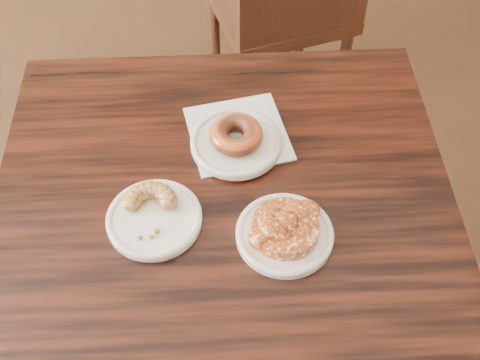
{
  "coord_description": "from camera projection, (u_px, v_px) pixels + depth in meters",
  "views": [
    {
      "loc": [
        0.15,
        -0.68,
        1.58
      ],
      "look_at": [
        0.19,
        -0.07,
        0.8
      ],
      "focal_mm": 45.0,
      "sensor_mm": 36.0,
      "label": 1
    }
  ],
  "objects": [
    {
      "name": "plate_fritter",
      "position": [
        285.0,
        235.0,
        0.98
      ],
      "size": [
        0.16,
        0.16,
        0.01
      ],
      "primitive_type": "cylinder",
      "color": "white",
      "rests_on": "cafe_table"
    },
    {
      "name": "glazed_donut",
      "position": [
        236.0,
        135.0,
        1.08
      ],
      "size": [
        0.1,
        0.1,
        0.03
      ],
      "primitive_type": "torus",
      "color": "#953E15",
      "rests_on": "plate_donut"
    },
    {
      "name": "cruller_fragment",
      "position": [
        153.0,
        212.0,
        0.98
      ],
      "size": [
        0.1,
        0.1,
        0.03
      ],
      "primitive_type": null,
      "color": "#592911",
      "rests_on": "plate_cruller"
    },
    {
      "name": "cafe_table",
      "position": [
        228.0,
        307.0,
        1.32
      ],
      "size": [
        0.81,
        0.81,
        0.75
      ],
      "primitive_type": "cube",
      "rotation": [
        0.0,
        0.0,
        -0.01
      ],
      "color": "black",
      "rests_on": "floor"
    },
    {
      "name": "plate_donut",
      "position": [
        236.0,
        143.0,
        1.1
      ],
      "size": [
        0.17,
        0.17,
        0.01
      ],
      "primitive_type": "cylinder",
      "color": "silver",
      "rests_on": "napkin"
    },
    {
      "name": "chair_far",
      "position": [
        279.0,
        5.0,
        1.87
      ],
      "size": [
        0.53,
        0.53,
        0.9
      ],
      "primitive_type": null,
      "rotation": [
        0.0,
        0.0,
        3.41
      ],
      "color": "black",
      "rests_on": "floor"
    },
    {
      "name": "napkin",
      "position": [
        238.0,
        134.0,
        1.12
      ],
      "size": [
        0.21,
        0.21,
        0.0
      ],
      "primitive_type": "cube",
      "rotation": [
        0.0,
        0.0,
        0.18
      ],
      "color": "white",
      "rests_on": "cafe_table"
    },
    {
      "name": "plate_cruller",
      "position": [
        154.0,
        219.0,
        1.0
      ],
      "size": [
        0.16,
        0.16,
        0.01
      ],
      "primitive_type": "cylinder",
      "color": "white",
      "rests_on": "cafe_table"
    },
    {
      "name": "floor",
      "position": [
        171.0,
        343.0,
        1.66
      ],
      "size": [
        5.0,
        5.0,
        0.0
      ],
      "primitive_type": "plane",
      "color": "black",
      "rests_on": "ground"
    },
    {
      "name": "apple_fritter",
      "position": [
        285.0,
        226.0,
        0.96
      ],
      "size": [
        0.15,
        0.15,
        0.04
      ],
      "primitive_type": null,
      "color": "#461C07",
      "rests_on": "plate_fritter"
    }
  ]
}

